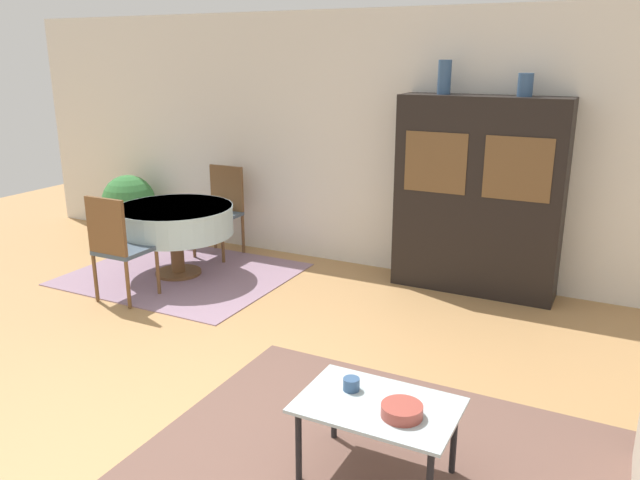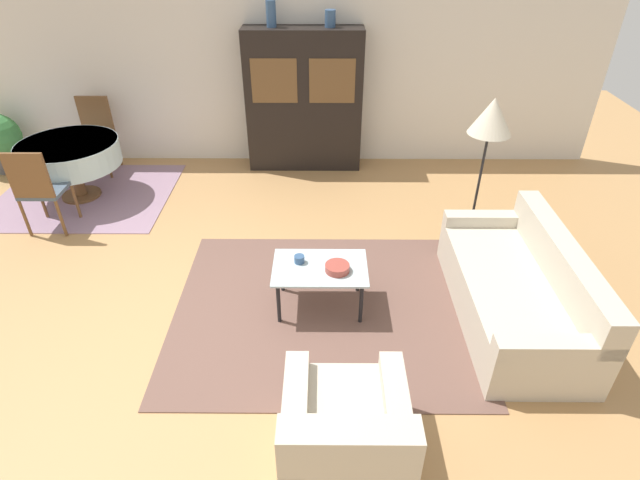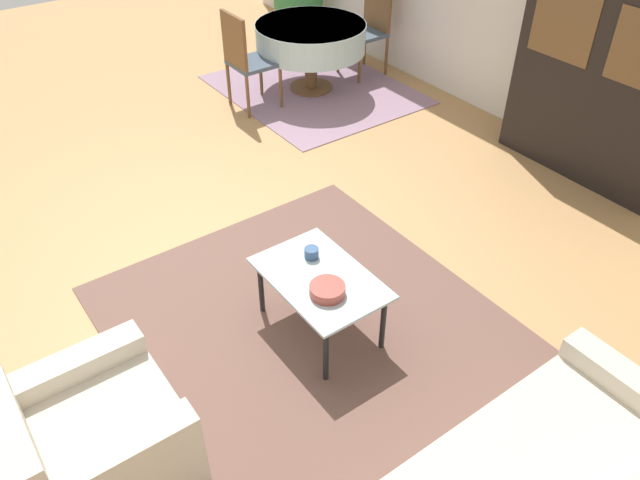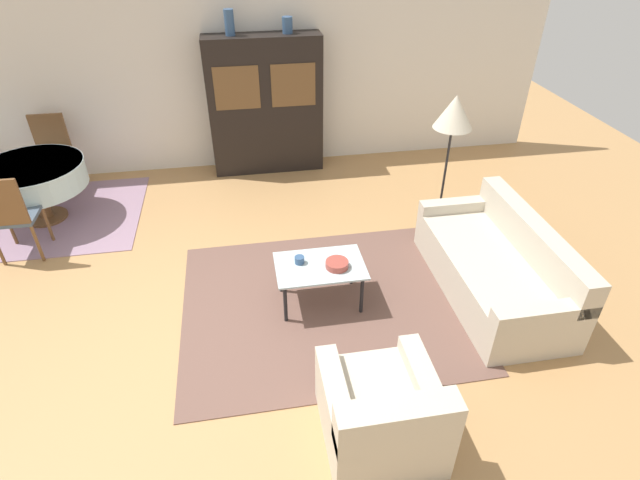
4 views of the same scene
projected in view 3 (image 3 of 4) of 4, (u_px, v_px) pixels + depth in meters
name	position (u px, v px, depth m)	size (l,w,h in m)	color
ground_plane	(205.00, 257.00, 4.76)	(14.00, 14.00, 0.00)	tan
area_rug	(317.00, 334.00, 4.12)	(2.77, 2.34, 0.01)	brown
dining_rug	(314.00, 89.00, 7.13)	(2.20, 1.84, 0.01)	gray
armchair	(83.00, 443.00, 3.13)	(0.81, 0.87, 0.76)	beige
coffee_table	(320.00, 283.00, 3.91)	(0.85, 0.56, 0.45)	black
display_cabinet	(607.00, 72.00, 5.17)	(1.56, 0.41, 1.89)	black
dining_table	(311.00, 38.00, 6.78)	(1.21, 1.21, 0.74)	brown
dining_chair_near	(245.00, 56.00, 6.41)	(0.44, 0.44, 1.02)	brown
dining_chair_far	(369.00, 24.00, 7.17)	(0.44, 0.44, 1.02)	brown
cup	(311.00, 253.00, 4.01)	(0.09, 0.09, 0.07)	#33517A
bowl	(327.00, 290.00, 3.74)	(0.22, 0.22, 0.07)	#9E4238
potted_plant	(298.00, 4.00, 8.08)	(0.64, 0.64, 0.83)	#4C4C51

